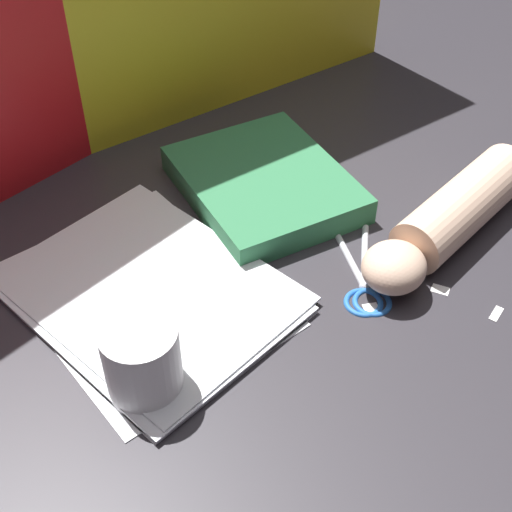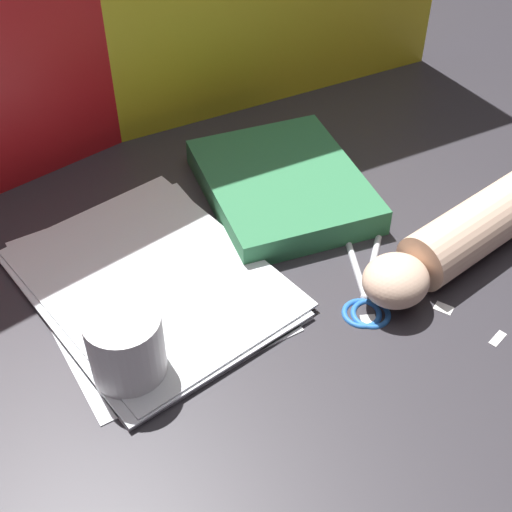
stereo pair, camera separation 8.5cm
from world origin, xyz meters
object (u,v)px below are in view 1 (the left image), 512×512
Objects in this scene: paper_stack at (147,293)px; mug at (142,361)px; scissors at (364,283)px; hand_forearm at (449,218)px; book_closed at (264,184)px.

mug is at bearing -125.68° from paper_stack.
scissors is 0.50× the size of hand_forearm.
scissors is (-0.03, -0.22, -0.02)m from book_closed.
hand_forearm is 3.54× the size of mug.
paper_stack is 0.27m from scissors.
hand_forearm is (0.36, -0.18, 0.03)m from paper_stack.
mug is (-0.33, -0.17, 0.03)m from book_closed.
scissors is at bearing 174.47° from hand_forearm.
book_closed is 0.91× the size of hand_forearm.
book_closed is (0.25, 0.05, 0.01)m from paper_stack.
paper_stack is 0.15m from mug.
paper_stack is 2.21× the size of scissors.
mug is (-0.30, 0.05, 0.04)m from scissors.
paper_stack is 3.91× the size of mug.
mug is (-0.08, -0.11, 0.04)m from paper_stack.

